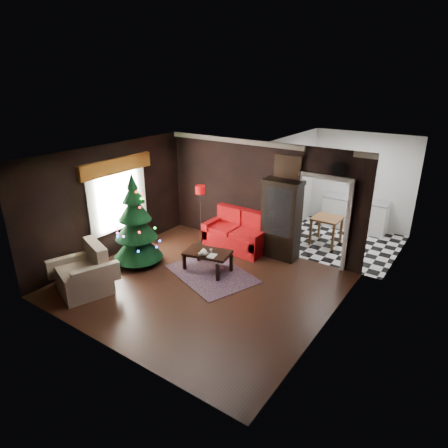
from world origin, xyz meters
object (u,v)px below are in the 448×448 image
Objects in this scene: loveseat at (237,231)px; teapot at (204,252)px; christmas_tree at (135,223)px; armchair at (83,272)px; floor_lamp at (201,215)px; curio_cabinet at (281,221)px; coffee_table at (208,261)px; kitchen_table at (326,231)px; wall_clock at (338,169)px.

loveseat is 9.18× the size of teapot.
christmas_tree is 1.68m from armchair.
floor_lamp is at bearing 100.37° from armchair.
loveseat is at bearing -169.17° from curio_cabinet.
loveseat is 1.64m from teapot.
curio_cabinet is 2.05m from coffee_table.
loveseat is 2.27× the size of kitchen_table.
loveseat is at bearing 94.75° from coffee_table.
kitchen_table is (1.80, 1.65, -0.12)m from loveseat.
christmas_tree is 12.18× the size of teapot.
wall_clock reaches higher than coffee_table.
armchair reaches higher than kitchen_table.
christmas_tree is 2.16× the size of coffee_table.
curio_cabinet is 10.26× the size of teapot.
christmas_tree is (-2.65, -2.28, 0.10)m from curio_cabinet.
teapot is 0.58× the size of wall_clock.
floor_lamp is at bearing -161.28° from loveseat.
coffee_table is at bearing -85.25° from loveseat.
wall_clock is at bearing 66.10° from armchair.
kitchen_table is (0.65, 1.43, -0.57)m from curio_cabinet.
curio_cabinet is 2.13m from teapot.
loveseat is 1.03m from floor_lamp.
curio_cabinet is 1.82× the size of coffee_table.
christmas_tree is at bearing -157.90° from coffee_table.
wall_clock is at bearing 8.53° from curio_cabinet.
armchair is at bearing -99.07° from floor_lamp.
armchair is at bearing -129.17° from teapot.
teapot reaches higher than coffee_table.
floor_lamp is at bearing 71.95° from christmas_tree.
armchair reaches higher than teapot.
curio_cabinet is at bearing -171.47° from wall_clock.
kitchen_table is at bearing 42.51° from loveseat.
floor_lamp is 3.69m from wall_clock.
floor_lamp is 1.74m from teapot.
loveseat reaches higher than kitchen_table.
coffee_table is at bearing 74.18° from armchair.
floor_lamp is 1.62m from coffee_table.
armchair is 6.21m from kitchen_table.
loveseat reaches higher than armchair.
christmas_tree is 3.01× the size of kitchen_table.
curio_cabinet is 5.94× the size of wall_clock.
floor_lamp is at bearing 133.57° from coffee_table.
kitchen_table is (3.25, 5.28, -0.09)m from armchair.
christmas_tree is 2.16× the size of armchair.
armchair is at bearing -125.26° from coffee_table.
coffee_table is 1.39× the size of kitchen_table.
armchair is (-1.45, -3.63, -0.04)m from loveseat.
armchair is (-2.60, -3.85, -0.49)m from curio_cabinet.
curio_cabinet is 4.68m from armchair.
loveseat is at bearing 96.17° from teapot.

